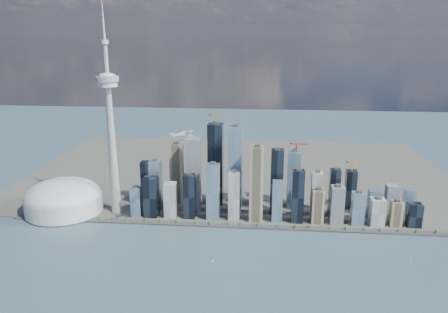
# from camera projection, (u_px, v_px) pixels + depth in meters

# --- Properties ---
(ground) EXTENTS (4000.00, 4000.00, 0.00)m
(ground) POSITION_uv_depth(u_px,v_px,m) (214.00, 281.00, 846.92)
(ground) COLOR #385062
(ground) RESTS_ON ground
(seawall) EXTENTS (1100.00, 22.00, 4.00)m
(seawall) POSITION_uv_depth(u_px,v_px,m) (226.00, 226.00, 1085.87)
(seawall) COLOR #383838
(seawall) RESTS_ON ground
(land) EXTENTS (1400.00, 900.00, 3.00)m
(land) POSITION_uv_depth(u_px,v_px,m) (238.00, 171.00, 1517.10)
(land) COLOR #4C4C47
(land) RESTS_ON ground
(shoreline_trees) EXTENTS (960.53, 7.20, 8.80)m
(shoreline_trees) POSITION_uv_depth(u_px,v_px,m) (226.00, 223.00, 1084.03)
(shoreline_trees) COLOR #3F2D1E
(shoreline_trees) RESTS_ON seawall
(skyscraper_cluster) EXTENTS (736.00, 142.00, 253.20)m
(skyscraper_cluster) POSITION_uv_depth(u_px,v_px,m) (252.00, 186.00, 1142.83)
(skyscraper_cluster) COLOR black
(skyscraper_cluster) RESTS_ON land
(needle_tower) EXTENTS (56.00, 56.00, 550.50)m
(needle_tower) POSITION_uv_depth(u_px,v_px,m) (111.00, 126.00, 1106.93)
(needle_tower) COLOR #A0A09B
(needle_tower) RESTS_ON land
(dome_stadium) EXTENTS (200.00, 200.00, 86.00)m
(dome_stadium) POSITION_uv_depth(u_px,v_px,m) (64.00, 198.00, 1163.49)
(dome_stadium) COLOR silver
(dome_stadium) RESTS_ON land
(airplane) EXTENTS (61.11, 54.51, 15.11)m
(airplane) POSITION_uv_depth(u_px,v_px,m) (181.00, 135.00, 934.41)
(airplane) COLOR silver
(airplane) RESTS_ON ground
(sailboat_west) EXTENTS (6.82, 2.19, 9.45)m
(sailboat_west) POSITION_uv_depth(u_px,v_px,m) (213.00, 261.00, 914.86)
(sailboat_west) COLOR silver
(sailboat_west) RESTS_ON ground
(sailboat_east) EXTENTS (6.42, 2.99, 8.90)m
(sailboat_east) POSITION_uv_depth(u_px,v_px,m) (411.00, 259.00, 924.38)
(sailboat_east) COLOR silver
(sailboat_east) RESTS_ON ground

